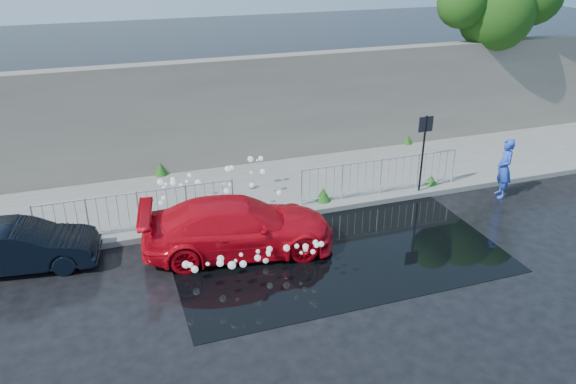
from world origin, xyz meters
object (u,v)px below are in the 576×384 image
(sign_post, at_px, (424,141))
(red_car, at_px, (239,226))
(dark_car, at_px, (21,247))
(person, at_px, (504,168))

(sign_post, relative_size, red_car, 0.53)
(dark_car, relative_size, person, 1.90)
(sign_post, relative_size, person, 1.38)
(red_car, bearing_deg, sign_post, -68.20)
(sign_post, height_order, red_car, sign_post)
(sign_post, height_order, dark_car, sign_post)
(person, bearing_deg, sign_post, -89.43)
(sign_post, distance_m, dark_car, 11.03)
(sign_post, distance_m, person, 2.59)
(red_car, xyz_separation_m, dark_car, (-5.00, 0.90, -0.11))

